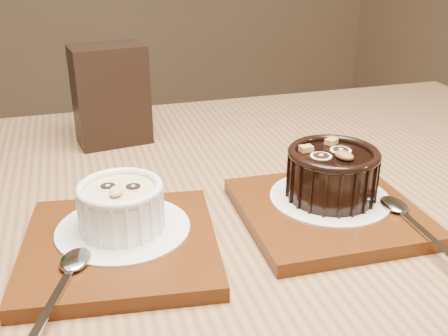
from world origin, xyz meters
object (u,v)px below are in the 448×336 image
object	(u,v)px
condiment_stand	(111,95)
ramekin_dark	(332,171)
tray_right	(327,212)
table	(199,282)
tray_left	(121,246)
ramekin_white	(121,204)

from	to	relation	value
condiment_stand	ramekin_dark	bearing A→B (deg)	-54.65
tray_right	table	bearing A→B (deg)	158.41
table	tray_left	xyz separation A→B (m)	(-0.09, -0.05, 0.10)
tray_left	ramekin_dark	size ratio (longest dim) A/B	1.85
tray_left	condiment_stand	bearing A→B (deg)	84.16
tray_left	tray_right	size ratio (longest dim) A/B	1.00
table	tray_right	world-z (taller)	tray_right
table	tray_left	distance (m)	0.14
ramekin_white	table	bearing A→B (deg)	42.83
table	condiment_stand	world-z (taller)	condiment_stand
tray_left	ramekin_dark	world-z (taller)	ramekin_dark
tray_left	condiment_stand	xyz separation A→B (m)	(0.03, 0.29, 0.06)
tray_left	ramekin_white	world-z (taller)	ramekin_white
tray_left	ramekin_white	xyz separation A→B (m)	(0.01, 0.02, 0.03)
tray_right	ramekin_dark	bearing A→B (deg)	56.13
table	ramekin_dark	world-z (taller)	ramekin_dark
condiment_stand	table	bearing A→B (deg)	-76.35
ramekin_white	tray_right	size ratio (longest dim) A/B	0.46
tray_left	ramekin_dark	distance (m)	0.23
ramekin_white	ramekin_dark	xyz separation A→B (m)	(0.22, -0.00, 0.00)
tray_left	condiment_stand	distance (m)	0.30
tray_right	ramekin_dark	distance (m)	0.04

